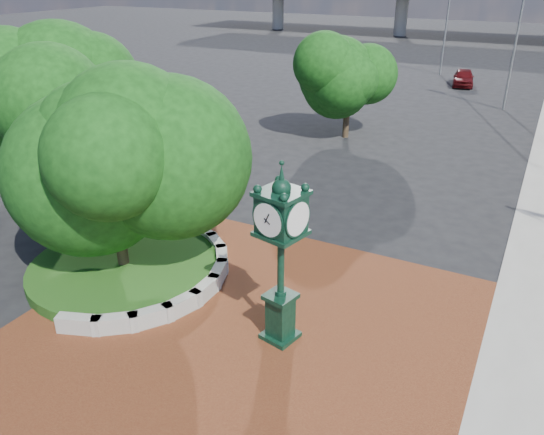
{
  "coord_description": "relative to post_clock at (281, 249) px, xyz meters",
  "views": [
    {
      "loc": [
        6.28,
        -11.08,
        9.17
      ],
      "look_at": [
        -0.3,
        1.5,
        2.43
      ],
      "focal_mm": 35.0,
      "sensor_mm": 36.0,
      "label": 1
    }
  ],
  "objects": [
    {
      "name": "post_clock",
      "position": [
        0.0,
        0.0,
        0.0
      ],
      "size": [
        1.22,
        1.22,
        5.03
      ],
      "color": "black",
      "rests_on": "ground"
    },
    {
      "name": "parked_car",
      "position": [
        -1.54,
        37.43,
        -2.07
      ],
      "size": [
        2.23,
        4.25,
        1.38
      ],
      "primitive_type": "imported",
      "rotation": [
        0.0,
        0.0,
        0.15
      ],
      "color": "#4F0B0E",
      "rests_on": "ground"
    },
    {
      "name": "ground",
      "position": [
        -1.09,
        0.66,
        -2.76
      ],
      "size": [
        200.0,
        200.0,
        0.0
      ],
      "primitive_type": "plane",
      "color": "black",
      "rests_on": "ground"
    },
    {
      "name": "plaza",
      "position": [
        -1.09,
        -0.34,
        -2.74
      ],
      "size": [
        12.0,
        12.0,
        0.04
      ],
      "primitive_type": "cube",
      "color": "maroon",
      "rests_on": "ground"
    },
    {
      "name": "planter_wall",
      "position": [
        -3.79,
        0.66,
        -2.49
      ],
      "size": [
        2.96,
        6.77,
        0.54
      ],
      "color": "#9E9B93",
      "rests_on": "ground"
    },
    {
      "name": "street_lamp_far",
      "position": [
        -4.08,
        41.66,
        3.02
      ],
      "size": [
        2.11,
        0.99,
        9.86
      ],
      "color": "slate",
      "rests_on": "ground"
    },
    {
      "name": "tree_northwest",
      "position": [
        -14.09,
        5.66,
        1.36
      ],
      "size": [
        5.6,
        5.6,
        6.93
      ],
      "color": "#38281C",
      "rests_on": "ground"
    },
    {
      "name": "tree_street",
      "position": [
        -5.09,
        18.66,
        0.48
      ],
      "size": [
        4.4,
        4.4,
        5.45
      ],
      "color": "#38281C",
      "rests_on": "ground"
    },
    {
      "name": "street_lamp_near",
      "position": [
        2.69,
        30.06,
        2.4
      ],
      "size": [
        1.88,
        0.91,
        8.81
      ],
      "color": "slate",
      "rests_on": "ground"
    },
    {
      "name": "tree_planter",
      "position": [
        -6.09,
        0.66,
        0.96
      ],
      "size": [
        5.2,
        5.2,
        6.33
      ],
      "color": "#38281C",
      "rests_on": "ground"
    },
    {
      "name": "grass_bed",
      "position": [
        -6.09,
        0.66,
        -2.56
      ],
      "size": [
        6.1,
        6.1,
        0.4
      ],
      "primitive_type": "cylinder",
      "color": "#134514",
      "rests_on": "ground"
    }
  ]
}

